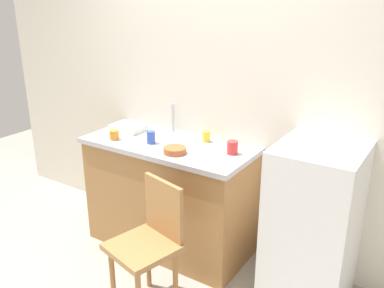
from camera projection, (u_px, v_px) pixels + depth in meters
back_wall at (218, 98)px, 3.29m from camera, size 4.80×0.10×2.49m
cabinet_base at (170, 197)px, 3.41m from camera, size 1.33×0.60×0.89m
countertop at (169, 145)px, 3.25m from camera, size 1.37×0.64×0.04m
faucet at (173, 118)px, 3.47m from camera, size 0.02×0.02×0.24m
refrigerator at (313, 225)px, 2.77m from camera, size 0.53×0.60×1.13m
chair at (150, 240)px, 2.72m from camera, size 0.49×0.49×0.89m
dish_tray at (128, 128)px, 3.52m from camera, size 0.28×0.20×0.05m
terracotta_bowl at (175, 150)px, 3.02m from camera, size 0.17×0.17×0.05m
cup_yellow at (206, 136)px, 3.25m from camera, size 0.06×0.06×0.09m
cup_orange at (114, 135)px, 3.30m from camera, size 0.07×0.07×0.08m
cup_red at (232, 148)px, 3.00m from camera, size 0.08×0.08×0.10m
cup_blue at (151, 137)px, 3.21m from camera, size 0.07×0.07×0.10m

